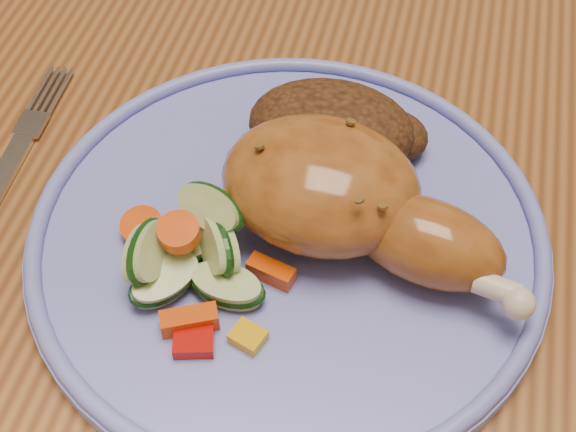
{
  "coord_description": "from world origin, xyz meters",
  "views": [
    {
      "loc": [
        0.02,
        -0.43,
        1.13
      ],
      "look_at": [
        -0.05,
        -0.15,
        0.78
      ],
      "focal_mm": 50.0,
      "sensor_mm": 36.0,
      "label": 1
    }
  ],
  "objects": [
    {
      "name": "chicken_leg",
      "position": [
        -0.01,
        -0.14,
        0.79
      ],
      "size": [
        0.19,
        0.11,
        0.06
      ],
      "color": "#9E5921",
      "rests_on": "plate"
    },
    {
      "name": "vegetable_pile",
      "position": [
        -0.09,
        -0.19,
        0.78
      ],
      "size": [
        0.11,
        0.11,
        0.05
      ],
      "color": "#A50A05",
      "rests_on": "plate"
    },
    {
      "name": "dining_table",
      "position": [
        0.0,
        0.0,
        0.67
      ],
      "size": [
        0.9,
        1.4,
        0.75
      ],
      "color": "brown",
      "rests_on": "ground"
    },
    {
      "name": "fork",
      "position": [
        -0.24,
        -0.14,
        0.75
      ],
      "size": [
        0.02,
        0.17,
        0.0
      ],
      "color": "silver",
      "rests_on": "dining_table"
    },
    {
      "name": "rice_pilaf",
      "position": [
        -0.03,
        -0.08,
        0.78
      ],
      "size": [
        0.11,
        0.08,
        0.05
      ],
      "color": "#482812",
      "rests_on": "plate"
    },
    {
      "name": "plate_rim",
      "position": [
        -0.05,
        -0.15,
        0.77
      ],
      "size": [
        0.31,
        0.31,
        0.01
      ],
      "primitive_type": "torus",
      "color": "#6D75D4",
      "rests_on": "plate"
    },
    {
      "name": "plate",
      "position": [
        -0.05,
        -0.15,
        0.76
      ],
      "size": [
        0.31,
        0.31,
        0.01
      ],
      "primitive_type": "cylinder",
      "color": "#6D75D4",
      "rests_on": "dining_table"
    }
  ]
}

